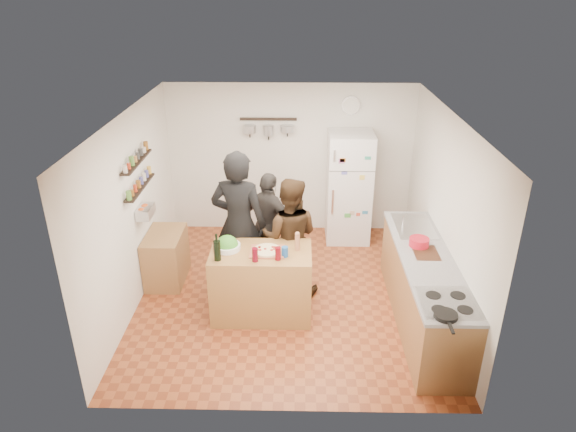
{
  "coord_description": "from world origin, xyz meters",
  "views": [
    {
      "loc": [
        0.13,
        -5.96,
        3.97
      ],
      "look_at": [
        0.0,
        0.1,
        1.15
      ],
      "focal_mm": 32.0,
      "sensor_mm": 36.0,
      "label": 1
    }
  ],
  "objects_px": {
    "prep_island": "(262,283)",
    "pepper_mill": "(297,243)",
    "skillet": "(446,315)",
    "red_bowl": "(419,242)",
    "salad_bowl": "(227,247)",
    "person_left": "(239,224)",
    "person_center": "(289,237)",
    "fridge": "(349,187)",
    "side_table": "(166,257)",
    "wall_clock": "(351,106)",
    "person_back": "(269,223)",
    "counter_run": "(424,290)",
    "wine_bottle": "(217,251)",
    "salt_canister": "(285,252)"
  },
  "relations": [
    {
      "from": "salt_canister",
      "to": "person_left",
      "type": "relative_size",
      "value": 0.06
    },
    {
      "from": "skillet",
      "to": "person_left",
      "type": "bearing_deg",
      "value": 140.36
    },
    {
      "from": "prep_island",
      "to": "skillet",
      "type": "distance_m",
      "value": 2.39
    },
    {
      "from": "side_table",
      "to": "wall_clock",
      "type": "bearing_deg",
      "value": 32.64
    },
    {
      "from": "prep_island",
      "to": "salt_canister",
      "type": "relative_size",
      "value": 9.65
    },
    {
      "from": "fridge",
      "to": "side_table",
      "type": "distance_m",
      "value": 3.08
    },
    {
      "from": "side_table",
      "to": "person_center",
      "type": "bearing_deg",
      "value": -7.83
    },
    {
      "from": "person_back",
      "to": "person_left",
      "type": "bearing_deg",
      "value": 96.13
    },
    {
      "from": "wine_bottle",
      "to": "person_left",
      "type": "bearing_deg",
      "value": 76.9
    },
    {
      "from": "prep_island",
      "to": "pepper_mill",
      "type": "height_order",
      "value": "pepper_mill"
    },
    {
      "from": "fridge",
      "to": "pepper_mill",
      "type": "bearing_deg",
      "value": -111.2
    },
    {
      "from": "wine_bottle",
      "to": "side_table",
      "type": "relative_size",
      "value": 0.32
    },
    {
      "from": "counter_run",
      "to": "wall_clock",
      "type": "bearing_deg",
      "value": 105.92
    },
    {
      "from": "prep_island",
      "to": "pepper_mill",
      "type": "bearing_deg",
      "value": 6.34
    },
    {
      "from": "wine_bottle",
      "to": "salt_canister",
      "type": "distance_m",
      "value": 0.81
    },
    {
      "from": "person_left",
      "to": "skillet",
      "type": "relative_size",
      "value": 8.59
    },
    {
      "from": "wine_bottle",
      "to": "person_back",
      "type": "xyz_separation_m",
      "value": [
        0.54,
        1.35,
        -0.28
      ]
    },
    {
      "from": "fridge",
      "to": "wall_clock",
      "type": "relative_size",
      "value": 6.0
    },
    {
      "from": "prep_island",
      "to": "side_table",
      "type": "xyz_separation_m",
      "value": [
        -1.42,
        0.78,
        -0.09
      ]
    },
    {
      "from": "person_center",
      "to": "wall_clock",
      "type": "relative_size",
      "value": 5.55
    },
    {
      "from": "counter_run",
      "to": "person_center",
      "type": "bearing_deg",
      "value": 158.44
    },
    {
      "from": "person_center",
      "to": "wall_clock",
      "type": "xyz_separation_m",
      "value": [
        0.93,
        1.96,
        1.32
      ]
    },
    {
      "from": "salad_bowl",
      "to": "skillet",
      "type": "distance_m",
      "value": 2.72
    },
    {
      "from": "pepper_mill",
      "to": "red_bowl",
      "type": "height_order",
      "value": "pepper_mill"
    },
    {
      "from": "pepper_mill",
      "to": "skillet",
      "type": "relative_size",
      "value": 0.84
    },
    {
      "from": "prep_island",
      "to": "pepper_mill",
      "type": "xyz_separation_m",
      "value": [
        0.45,
        0.05,
        0.55
      ]
    },
    {
      "from": "pepper_mill",
      "to": "person_back",
      "type": "bearing_deg",
      "value": 110.73
    },
    {
      "from": "prep_island",
      "to": "counter_run",
      "type": "xyz_separation_m",
      "value": [
        2.02,
        -0.12,
        -0.01
      ]
    },
    {
      "from": "prep_island",
      "to": "fridge",
      "type": "distance_m",
      "value": 2.56
    },
    {
      "from": "salt_canister",
      "to": "side_table",
      "type": "xyz_separation_m",
      "value": [
        -1.72,
        0.9,
        -0.61
      ]
    },
    {
      "from": "person_left",
      "to": "person_center",
      "type": "distance_m",
      "value": 0.69
    },
    {
      "from": "salad_bowl",
      "to": "side_table",
      "type": "bearing_deg",
      "value": 143.6
    },
    {
      "from": "counter_run",
      "to": "fridge",
      "type": "distance_m",
      "value": 2.46
    },
    {
      "from": "salad_bowl",
      "to": "person_left",
      "type": "bearing_deg",
      "value": 78.82
    },
    {
      "from": "counter_run",
      "to": "person_left",
      "type": "bearing_deg",
      "value": 164.27
    },
    {
      "from": "person_center",
      "to": "fridge",
      "type": "distance_m",
      "value": 1.88
    },
    {
      "from": "prep_island",
      "to": "fridge",
      "type": "bearing_deg",
      "value": 59.64
    },
    {
      "from": "person_back",
      "to": "skillet",
      "type": "distance_m",
      "value": 3.1
    },
    {
      "from": "salad_bowl",
      "to": "person_back",
      "type": "xyz_separation_m",
      "value": [
        0.46,
        1.08,
        -0.19
      ]
    },
    {
      "from": "prep_island",
      "to": "person_left",
      "type": "distance_m",
      "value": 0.84
    },
    {
      "from": "prep_island",
      "to": "person_center",
      "type": "bearing_deg",
      "value": 57.83
    },
    {
      "from": "salt_canister",
      "to": "person_center",
      "type": "bearing_deg",
      "value": 86.46
    },
    {
      "from": "person_center",
      "to": "side_table",
      "type": "bearing_deg",
      "value": -0.94
    },
    {
      "from": "prep_island",
      "to": "person_left",
      "type": "bearing_deg",
      "value": 121.01
    },
    {
      "from": "salt_canister",
      "to": "fridge",
      "type": "distance_m",
      "value": 2.5
    },
    {
      "from": "person_left",
      "to": "person_center",
      "type": "bearing_deg",
      "value": -169.36
    },
    {
      "from": "person_left",
      "to": "side_table",
      "type": "xyz_separation_m",
      "value": [
        -1.09,
        0.25,
        -0.65
      ]
    },
    {
      "from": "counter_run",
      "to": "fridge",
      "type": "height_order",
      "value": "fridge"
    },
    {
      "from": "side_table",
      "to": "salad_bowl",
      "type": "bearing_deg",
      "value": -36.4
    },
    {
      "from": "wine_bottle",
      "to": "fridge",
      "type": "relative_size",
      "value": 0.14
    }
  ]
}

